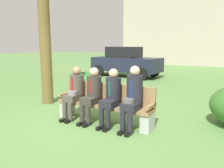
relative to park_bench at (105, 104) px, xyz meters
The scene contains 8 objects.
ground_plane 0.54m from the park_bench, 133.49° to the right, with size 80.00×80.00×0.00m, color #5D8847.
park_bench is the anchor object (origin of this frame).
seated_man_leftmost 0.84m from the park_bench, 169.89° to the right, with size 0.34×0.72×1.27m.
seated_man_centerleft 0.40m from the park_bench, 153.06° to the right, with size 0.34×0.72×1.27m.
seated_man_centerright 0.40m from the park_bench, 27.25° to the right, with size 0.34×0.72×1.27m.
seated_man_rightmost 0.84m from the park_bench, ahead, with size 0.34×0.72×1.36m.
shrub_mid_lawn 4.28m from the park_bench, 132.98° to the left, with size 1.09×1.00×0.68m, color #2E742D.
parked_car_near 7.81m from the park_bench, 113.06° to the left, with size 3.98×1.89×1.68m.
Camera 1 is at (2.94, -4.13, 1.79)m, focal length 36.35 mm.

